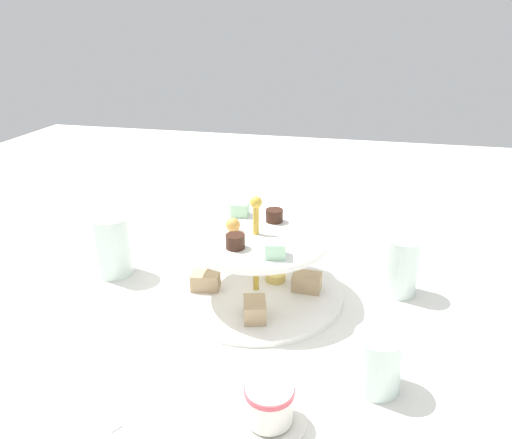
% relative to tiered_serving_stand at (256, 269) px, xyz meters
% --- Properties ---
extents(ground_plane, '(2.40, 2.40, 0.00)m').
position_rel_tiered_serving_stand_xyz_m(ground_plane, '(-0.00, -0.00, -0.05)').
color(ground_plane, silver).
extents(tiered_serving_stand, '(0.30, 0.30, 0.18)m').
position_rel_tiered_serving_stand_xyz_m(tiered_serving_stand, '(0.00, 0.00, 0.00)').
color(tiered_serving_stand, white).
rests_on(tiered_serving_stand, ground_plane).
extents(water_glass_tall_right, '(0.07, 0.07, 0.11)m').
position_rel_tiered_serving_stand_xyz_m(water_glass_tall_right, '(0.01, 0.27, 0.01)').
color(water_glass_tall_right, silver).
rests_on(water_glass_tall_right, ground_plane).
extents(water_glass_short_left, '(0.06, 0.06, 0.08)m').
position_rel_tiered_serving_stand_xyz_m(water_glass_short_left, '(-0.19, -0.20, -0.01)').
color(water_glass_short_left, silver).
rests_on(water_glass_short_left, ground_plane).
extents(teacup_with_saucer, '(0.09, 0.09, 0.05)m').
position_rel_tiered_serving_stand_xyz_m(teacup_with_saucer, '(-0.28, -0.08, -0.02)').
color(teacup_with_saucer, white).
rests_on(teacup_with_saucer, ground_plane).
extents(butter_knife_left, '(0.02, 0.17, 0.00)m').
position_rel_tiered_serving_stand_xyz_m(butter_knife_left, '(0.32, 0.04, -0.05)').
color(butter_knife_left, silver).
rests_on(butter_knife_left, ground_plane).
extents(butter_knife_right, '(0.11, 0.15, 0.00)m').
position_rel_tiered_serving_stand_xyz_m(butter_knife_right, '(-0.28, 0.16, -0.05)').
color(butter_knife_right, silver).
rests_on(butter_knife_right, ground_plane).
extents(water_glass_mid_back, '(0.06, 0.06, 0.10)m').
position_rel_tiered_serving_stand_xyz_m(water_glass_mid_back, '(0.06, -0.24, 0.00)').
color(water_glass_mid_back, silver).
rests_on(water_glass_mid_back, ground_plane).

